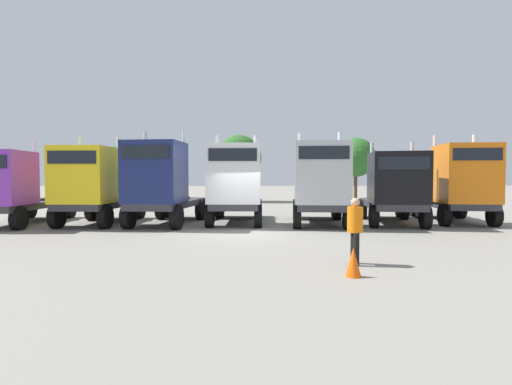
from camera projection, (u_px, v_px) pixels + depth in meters
name	position (u px, v px, depth m)	size (l,w,h in m)	color
ground	(244.00, 234.00, 15.70)	(200.00, 200.00, 0.00)	gray
semi_truck_purple	(8.00, 188.00, 17.91)	(2.60, 6.47, 4.04)	#333338
semi_truck_yellow	(92.00, 185.00, 18.31)	(3.04, 5.90, 4.25)	#333338
semi_truck_navy	(161.00, 184.00, 18.15)	(3.50, 6.76, 4.46)	#333338
semi_truck_white	(235.00, 184.00, 18.79)	(2.88, 6.40, 4.38)	#333338
semi_truck_silver	(321.00, 184.00, 18.23)	(3.36, 6.61, 4.44)	#333338
semi_truck_black	(394.00, 188.00, 18.53)	(3.67, 6.73, 4.01)	#333338
semi_truck_orange	(460.00, 183.00, 19.08)	(3.35, 6.31, 4.43)	#333338
visitor_in_hivis	(355.00, 226.00, 10.06)	(0.42, 0.45, 1.73)	black
traffic_cone_near	(353.00, 262.00, 8.83)	(0.36, 0.36, 0.67)	#F2590C
oak_far_left	(119.00, 162.00, 34.23)	(2.82, 2.82, 5.14)	#4C3823
oak_far_centre	(239.00, 158.00, 37.24)	(4.31, 4.31, 6.38)	#4C3823
oak_far_right	(356.00, 157.00, 39.36)	(3.96, 3.96, 6.33)	#4C3823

